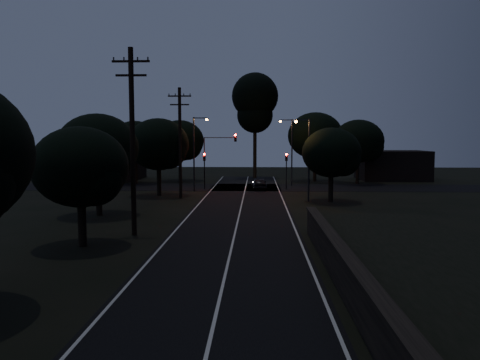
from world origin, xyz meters
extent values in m
plane|color=black|center=(0.00, 0.00, 0.00)|extent=(160.00, 160.00, 0.00)
cube|color=black|center=(0.00, 22.00, 0.01)|extent=(8.00, 70.00, 0.02)
cube|color=black|center=(0.00, 42.00, 0.01)|extent=(60.00, 8.00, 0.02)
cube|color=beige|center=(0.00, 22.00, 0.03)|extent=(0.12, 70.00, 0.01)
cube|color=beige|center=(-3.75, 22.00, 0.03)|extent=(0.12, 70.00, 0.01)
cube|color=beige|center=(3.75, 22.00, 0.03)|extent=(0.12, 70.00, 0.01)
cube|color=black|center=(4.60, 3.00, 0.75)|extent=(0.40, 26.00, 1.50)
cube|color=black|center=(4.60, 3.00, 1.55)|extent=(0.55, 26.00, 0.10)
cube|color=black|center=(8.00, 3.00, 0.60)|extent=(6.50, 26.00, 1.20)
cylinder|color=black|center=(-6.00, 15.00, 5.50)|extent=(0.30, 0.30, 11.00)
cube|color=black|center=(-6.00, 15.00, 10.20)|extent=(2.20, 0.12, 0.12)
cube|color=black|center=(-6.00, 15.00, 9.40)|extent=(1.80, 0.12, 0.12)
cylinder|color=black|center=(-6.00, 32.00, 5.25)|extent=(0.30, 0.30, 10.50)
cube|color=black|center=(-6.00, 32.00, 9.70)|extent=(2.20, 0.12, 0.12)
cube|color=black|center=(-6.00, 32.00, 8.90)|extent=(1.80, 0.12, 0.12)
cylinder|color=black|center=(-8.00, 12.00, 1.19)|extent=(0.44, 0.44, 2.37)
ellipsoid|color=black|center=(-8.00, 12.00, 4.26)|extent=(5.03, 5.03, 4.28)
sphere|color=black|center=(-7.12, 11.50, 3.76)|extent=(3.02, 3.02, 3.02)
cylinder|color=black|center=(-10.50, 22.00, 1.39)|extent=(0.44, 0.44, 2.78)
ellipsoid|color=black|center=(-10.50, 22.00, 5.03)|extent=(6.00, 6.00, 5.10)
sphere|color=black|center=(-9.45, 21.40, 4.43)|extent=(3.60, 3.60, 3.60)
cylinder|color=black|center=(-8.50, 34.00, 1.43)|extent=(0.44, 0.44, 2.85)
ellipsoid|color=black|center=(-8.50, 34.00, 5.14)|extent=(6.09, 6.09, 5.18)
sphere|color=black|center=(-7.43, 33.39, 4.53)|extent=(3.65, 3.65, 3.65)
cylinder|color=black|center=(-9.00, 50.00, 1.50)|extent=(0.44, 0.44, 3.00)
ellipsoid|color=black|center=(-9.00, 50.00, 5.40)|extent=(6.42, 6.42, 5.46)
sphere|color=black|center=(-7.88, 49.36, 4.76)|extent=(3.85, 3.85, 3.85)
cylinder|color=black|center=(-14.00, 46.00, 1.47)|extent=(0.44, 0.44, 2.95)
ellipsoid|color=black|center=(-14.00, 46.00, 5.27)|extent=(6.20, 6.20, 5.27)
sphere|color=black|center=(-12.91, 45.38, 4.65)|extent=(3.72, 3.72, 3.72)
cylinder|color=black|center=(9.00, 50.00, 1.68)|extent=(0.44, 0.44, 3.36)
ellipsoid|color=black|center=(9.00, 50.00, 6.07)|extent=(7.22, 7.22, 6.14)
sphere|color=black|center=(10.26, 49.28, 5.34)|extent=(4.33, 4.33, 4.33)
cylinder|color=black|center=(14.00, 47.00, 1.49)|extent=(0.44, 0.44, 2.98)
ellipsoid|color=black|center=(14.00, 47.00, 5.36)|extent=(6.35, 6.35, 5.40)
sphere|color=black|center=(15.11, 46.37, 4.72)|extent=(3.81, 3.81, 3.81)
cylinder|color=black|center=(8.00, 30.00, 1.24)|extent=(0.44, 0.44, 2.49)
ellipsoid|color=black|center=(8.00, 30.00, 4.47)|extent=(5.28, 5.28, 4.49)
sphere|color=black|center=(8.92, 29.47, 3.94)|extent=(3.17, 3.17, 3.17)
cylinder|color=black|center=(1.00, 55.00, 4.12)|extent=(0.50, 0.50, 8.25)
sphere|color=black|center=(1.00, 55.00, 11.70)|extent=(6.60, 6.60, 6.60)
sphere|color=black|center=(1.00, 55.00, 9.00)|extent=(5.10, 5.10, 5.10)
cube|color=black|center=(-20.00, 52.00, 2.20)|extent=(10.00, 8.00, 4.40)
cube|color=black|center=(20.00, 53.00, 2.00)|extent=(9.00, 7.00, 4.00)
cylinder|color=black|center=(-4.60, 40.00, 1.60)|extent=(0.12, 0.12, 3.20)
cube|color=black|center=(-4.60, 40.00, 3.65)|extent=(0.28, 0.22, 0.90)
sphere|color=#FF0705|center=(-4.60, 39.87, 3.95)|extent=(0.22, 0.22, 0.22)
cylinder|color=black|center=(4.60, 40.00, 1.60)|extent=(0.12, 0.12, 3.20)
cube|color=black|center=(4.60, 40.00, 3.65)|extent=(0.28, 0.22, 0.90)
sphere|color=#FF0705|center=(4.60, 39.87, 3.95)|extent=(0.22, 0.22, 0.22)
cylinder|color=black|center=(-4.60, 40.00, 2.50)|extent=(0.12, 0.12, 5.00)
cube|color=black|center=(-1.10, 40.00, 5.80)|extent=(0.28, 0.22, 0.90)
sphere|color=#FF0705|center=(-1.10, 39.87, 6.10)|extent=(0.22, 0.22, 0.22)
cube|color=black|center=(-2.85, 40.00, 5.80)|extent=(3.50, 0.08, 0.08)
cylinder|color=black|center=(-5.50, 38.00, 4.00)|extent=(0.16, 0.16, 8.00)
cube|color=black|center=(-4.80, 38.00, 7.90)|extent=(1.40, 0.10, 0.10)
cube|color=black|center=(-4.10, 38.00, 7.85)|extent=(0.35, 0.22, 0.12)
sphere|color=orange|center=(-4.10, 38.00, 7.75)|extent=(0.26, 0.26, 0.26)
cylinder|color=black|center=(5.50, 44.00, 4.00)|extent=(0.16, 0.16, 8.00)
cube|color=black|center=(4.80, 44.00, 7.90)|extent=(1.40, 0.10, 0.10)
cube|color=black|center=(4.10, 44.00, 7.85)|extent=(0.35, 0.22, 0.12)
sphere|color=orange|center=(4.10, 44.00, 7.75)|extent=(0.26, 0.26, 0.26)
cylinder|color=black|center=(6.00, 30.00, 3.75)|extent=(0.16, 0.16, 7.50)
cube|color=black|center=(5.40, 30.00, 7.40)|extent=(1.20, 0.10, 0.10)
cube|color=black|center=(4.80, 30.00, 7.35)|extent=(0.35, 0.22, 0.12)
sphere|color=orange|center=(4.80, 30.00, 7.25)|extent=(0.26, 0.26, 0.26)
imported|color=black|center=(1.59, 39.81, 0.66)|extent=(1.77, 3.95, 1.32)
camera|label=1|loc=(1.33, -12.29, 5.79)|focal=35.00mm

